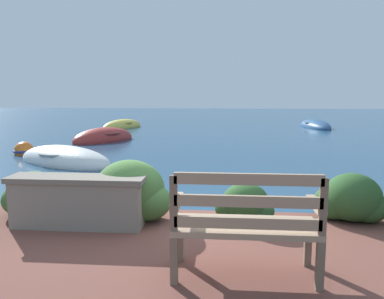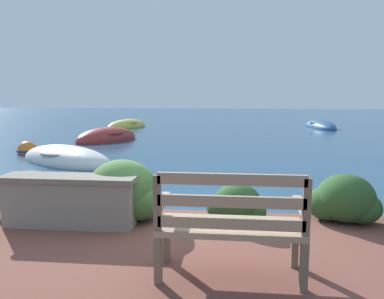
{
  "view_description": "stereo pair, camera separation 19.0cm",
  "coord_description": "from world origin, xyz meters",
  "px_view_note": "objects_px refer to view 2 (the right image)",
  "views": [
    {
      "loc": [
        0.37,
        -4.77,
        1.75
      ],
      "look_at": [
        -0.34,
        4.05,
        0.42
      ],
      "focal_mm": 35.0,
      "sensor_mm": 36.0,
      "label": 1
    },
    {
      "loc": [
        0.56,
        -4.75,
        1.75
      ],
      "look_at": [
        -0.34,
        4.05,
        0.42
      ],
      "focal_mm": 35.0,
      "sensor_mm": 36.0,
      "label": 2
    }
  ],
  "objects_px": {
    "rowboat_far": "(127,127)",
    "mooring_buoy": "(27,150)",
    "park_bench": "(230,223)",
    "rowboat_outer": "(320,127)",
    "rowboat_nearest": "(66,160)",
    "rowboat_mid": "(107,139)"
  },
  "relations": [
    {
      "from": "rowboat_far",
      "to": "mooring_buoy",
      "type": "distance_m",
      "value": 8.53
    },
    {
      "from": "mooring_buoy",
      "to": "rowboat_far",
      "type": "bearing_deg",
      "value": 85.77
    },
    {
      "from": "rowboat_outer",
      "to": "rowboat_mid",
      "type": "bearing_deg",
      "value": -62.82
    },
    {
      "from": "mooring_buoy",
      "to": "park_bench",
      "type": "bearing_deg",
      "value": -51.02
    },
    {
      "from": "mooring_buoy",
      "to": "rowboat_mid",
      "type": "bearing_deg",
      "value": 67.05
    },
    {
      "from": "park_bench",
      "to": "rowboat_mid",
      "type": "xyz_separation_m",
      "value": [
        -4.59,
        10.53,
        -0.63
      ]
    },
    {
      "from": "rowboat_outer",
      "to": "rowboat_nearest",
      "type": "bearing_deg",
      "value": -46.53
    },
    {
      "from": "park_bench",
      "to": "rowboat_far",
      "type": "distance_m",
      "value": 16.73
    },
    {
      "from": "rowboat_nearest",
      "to": "rowboat_mid",
      "type": "height_order",
      "value": "rowboat_mid"
    },
    {
      "from": "park_bench",
      "to": "rowboat_mid",
      "type": "bearing_deg",
      "value": 107.27
    },
    {
      "from": "rowboat_far",
      "to": "mooring_buoy",
      "type": "relative_size",
      "value": 5.13
    },
    {
      "from": "rowboat_outer",
      "to": "mooring_buoy",
      "type": "distance_m",
      "value": 14.24
    },
    {
      "from": "rowboat_nearest",
      "to": "rowboat_outer",
      "type": "height_order",
      "value": "rowboat_nearest"
    },
    {
      "from": "rowboat_mid",
      "to": "rowboat_outer",
      "type": "xyz_separation_m",
      "value": [
        9.22,
        6.35,
        -0.01
      ]
    },
    {
      "from": "rowboat_mid",
      "to": "rowboat_far",
      "type": "xyz_separation_m",
      "value": [
        -0.72,
        5.32,
        -0.01
      ]
    },
    {
      "from": "rowboat_nearest",
      "to": "rowboat_far",
      "type": "relative_size",
      "value": 1.05
    },
    {
      "from": "park_bench",
      "to": "rowboat_outer",
      "type": "height_order",
      "value": "park_bench"
    },
    {
      "from": "rowboat_mid",
      "to": "mooring_buoy",
      "type": "bearing_deg",
      "value": 7.17
    },
    {
      "from": "rowboat_mid",
      "to": "mooring_buoy",
      "type": "relative_size",
      "value": 4.88
    },
    {
      "from": "rowboat_nearest",
      "to": "rowboat_outer",
      "type": "xyz_separation_m",
      "value": [
        8.81,
        10.82,
        -0.0
      ]
    },
    {
      "from": "rowboat_mid",
      "to": "rowboat_outer",
      "type": "height_order",
      "value": "rowboat_mid"
    },
    {
      "from": "rowboat_outer",
      "to": "mooring_buoy",
      "type": "bearing_deg",
      "value": -55.32
    }
  ]
}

